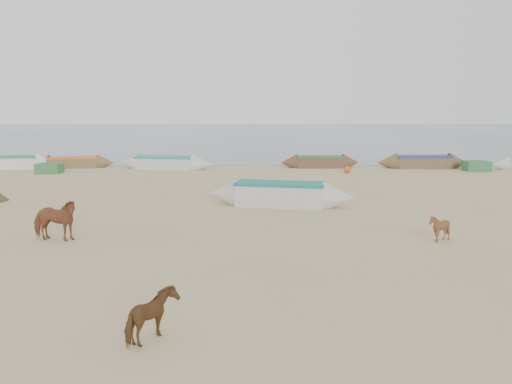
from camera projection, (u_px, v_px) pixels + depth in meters
ground at (257, 252)px, 13.43m from camera, size 140.00×140.00×0.00m
sea at (252, 132)px, 94.38m from camera, size 160.00×160.00×0.00m
cow_adult at (54, 220)px, 14.50m from camera, size 1.55×0.87×1.24m
calf_front at (439, 228)px, 14.48m from camera, size 0.82×0.75×0.81m
calf_right at (153, 317)px, 8.15m from camera, size 0.81×0.92×0.85m
near_canoe at (280, 194)px, 19.94m from camera, size 6.07×2.47×0.97m
waterline_canoes at (248, 162)px, 33.19m from camera, size 55.89×3.15×0.86m
beach_clutter at (325, 165)px, 32.80m from camera, size 47.95×5.25×0.64m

